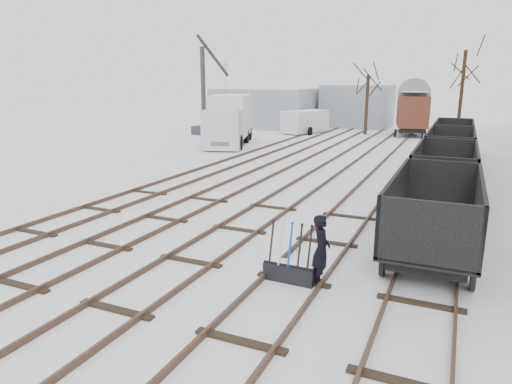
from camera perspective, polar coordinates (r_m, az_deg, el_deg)
ground at (r=12.82m, az=-8.17°, el=-8.66°), size 120.00×120.00×0.00m
tracks at (r=24.96m, az=8.80°, el=2.54°), size 13.90×52.00×0.16m
shed_left at (r=49.98m, az=1.31°, el=10.53°), size 10.00×8.00×4.10m
shed_right at (r=51.10m, az=12.61°, el=10.50°), size 7.00×6.00×4.50m
ground_frame at (r=11.50m, az=4.27°, el=-9.72°), size 1.31×0.46×1.49m
worker at (r=11.15m, az=8.15°, el=-7.24°), size 0.56×0.73×1.78m
freight_wagon_a at (r=13.65m, az=21.29°, el=-4.13°), size 2.28×5.70×2.33m
freight_wagon_b at (r=19.85m, az=22.41°, el=1.17°), size 2.28×5.70×2.33m
freight_wagon_c at (r=26.16m, az=23.00°, el=3.93°), size 2.28×5.70×2.33m
freight_wagon_d at (r=32.49m, az=23.36°, el=5.62°), size 2.28×5.70×2.33m
box_van_wagon at (r=43.76m, az=18.97°, el=9.67°), size 3.56×5.55×3.95m
lorry at (r=35.57m, az=-3.44°, el=9.03°), size 4.40×8.69×3.77m
panel_van at (r=43.82m, az=6.17°, el=8.77°), size 3.62×5.25×2.13m
crane at (r=42.96m, az=-6.41°, el=10.29°), size 1.90×5.19×8.82m
tree_far_left at (r=43.45m, az=13.67°, el=10.51°), size 0.30×0.30×5.37m
tree_far_right at (r=45.17m, az=24.29°, el=11.15°), size 0.30×0.30×7.47m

